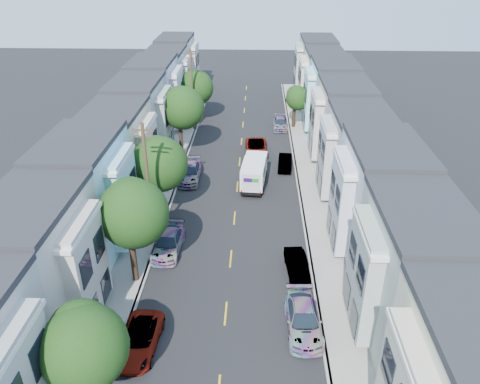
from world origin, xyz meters
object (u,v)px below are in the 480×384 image
object	(u,v)px
tree_b	(132,214)
tree_e	(195,88)
tree_a	(82,348)
parked_right_a	(303,319)
tree_c	(159,164)
utility_pole_far	(192,90)
lead_sedan	(256,148)
parked_right_d	(280,123)
parked_left_b	(139,340)
parked_right_c	(285,163)
parked_right_b	(297,265)
tree_d	(182,108)
utility_pole_near	(148,186)
parked_left_c	(168,243)
parked_left_d	(190,172)
fedex_truck	(254,172)
tree_far_r	(297,99)

from	to	relation	value
tree_b	tree_e	bearing A→B (deg)	90.00
tree_a	parked_right_a	bearing A→B (deg)	28.65
tree_c	tree_e	size ratio (longest dim) A/B	1.06
utility_pole_far	lead_sedan	world-z (taller)	utility_pole_far
parked_right_d	tree_c	bearing A→B (deg)	-115.27
parked_right_a	lead_sedan	bearing A→B (deg)	94.18
parked_left_b	parked_right_c	bearing A→B (deg)	71.79
parked_right_a	parked_left_b	bearing A→B (deg)	-170.77
tree_c	parked_right_b	bearing A→B (deg)	-34.23
tree_b	lead_sedan	distance (m)	24.97
tree_d	parked_right_d	world-z (taller)	tree_d
parked_right_a	utility_pole_near	bearing A→B (deg)	138.55
tree_e	parked_right_b	distance (m)	34.46
tree_e	parked_right_a	size ratio (longest dim) A/B	1.40
tree_d	parked_right_b	bearing A→B (deg)	-61.86
tree_b	parked_right_d	distance (m)	34.03
parked_right_b	lead_sedan	bearing A→B (deg)	92.59
lead_sedan	parked_left_c	xyz separation A→B (m)	(-6.71, -19.34, -0.01)
parked_left_b	parked_right_c	size ratio (longest dim) A/B	1.20
tree_e	parked_left_c	distance (m)	30.21
parked_left_d	parked_right_b	distance (m)	17.94
tree_a	utility_pole_far	bearing A→B (deg)	90.00
tree_e	parked_left_d	distance (m)	17.81
parked_right_d	parked_left_d	bearing A→B (deg)	-121.60
fedex_truck	lead_sedan	bearing A→B (deg)	94.09
utility_pole_far	parked_left_b	distance (m)	37.42
tree_e	parked_right_d	bearing A→B (deg)	-9.80
utility_pole_far	lead_sedan	size ratio (longest dim) A/B	1.88
tree_b	parked_left_b	size ratio (longest dim) A/B	1.68
parked_right_b	parked_right_c	distance (m)	18.06
parked_right_b	tree_a	bearing A→B (deg)	-139.18
tree_b	tree_d	xyz separation A→B (m)	(-0.00, 22.29, 0.05)
tree_a	parked_right_a	distance (m)	13.25
utility_pole_far	parked_right_a	world-z (taller)	utility_pole_far
tree_e	parked_right_c	size ratio (longest dim) A/B	1.78
tree_d	parked_right_c	size ratio (longest dim) A/B	2.03
tree_e	parked_left_d	size ratio (longest dim) A/B	1.37
parked_right_b	utility_pole_far	bearing A→B (deg)	105.28
tree_d	parked_left_d	xyz separation A→B (m)	(1.40, -5.92, -4.85)
lead_sedan	tree_c	bearing A→B (deg)	-121.69
fedex_truck	utility_pole_far	bearing A→B (deg)	122.40
tree_c	parked_left_d	distance (m)	8.67
tree_c	parked_left_d	bearing A→B (deg)	79.29
lead_sedan	parked_right_a	bearing A→B (deg)	-85.42
utility_pole_near	tree_d	bearing A→B (deg)	90.01
parked_right_c	fedex_truck	bearing A→B (deg)	-124.30
utility_pole_far	fedex_truck	bearing A→B (deg)	-63.00
parked_left_c	tree_far_r	bearing A→B (deg)	69.58
fedex_truck	parked_left_c	distance (m)	13.28
tree_b	utility_pole_far	bearing A→B (deg)	90.00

